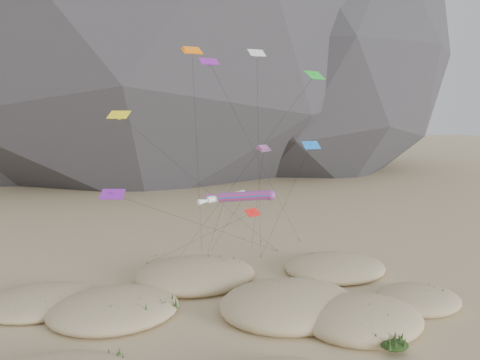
{
  "coord_description": "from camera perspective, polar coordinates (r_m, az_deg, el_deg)",
  "views": [
    {
      "loc": [
        -14.73,
        -39.1,
        21.03
      ],
      "look_at": [
        1.24,
        12.0,
        12.6
      ],
      "focal_mm": 35.0,
      "sensor_mm": 36.0,
      "label": 1
    }
  ],
  "objects": [
    {
      "name": "ground",
      "position": [
        46.78,
        3.08,
        -17.78
      ],
      "size": [
        500.0,
        500.0,
        0.0
      ],
      "primitive_type": "plane",
      "color": "#CCB789",
      "rests_on": "ground"
    },
    {
      "name": "kite_stakes",
      "position": [
        68.08,
        -1.93,
        -8.92
      ],
      "size": [
        24.32,
        7.25,
        0.3
      ],
      "color": "#3F2D1E",
      "rests_on": "ground"
    },
    {
      "name": "rainbow_tube_kite",
      "position": [
        49.28,
        0.27,
        -2.0
      ],
      "size": [
        6.75,
        21.11,
        12.51
      ],
      "color": "#F81A3A",
      "rests_on": "ground"
    },
    {
      "name": "dune_grass",
      "position": [
        49.11,
        0.08,
        -15.33
      ],
      "size": [
        44.4,
        29.97,
        1.45
      ],
      "color": "black",
      "rests_on": "ground"
    },
    {
      "name": "white_tube_kite",
      "position": [
        50.53,
        -2.02,
        -2.12
      ],
      "size": [
        5.71,
        12.55,
        11.92
      ],
      "color": "white",
      "rests_on": "ground"
    },
    {
      "name": "orange_parafoil",
      "position": [
        56.21,
        -5.85,
        15.01
      ],
      "size": [
        4.47,
        11.27,
        27.87
      ],
      "color": "orange",
      "rests_on": "ground"
    },
    {
      "name": "multi_parafoil",
      "position": [
        52.07,
        2.89,
        3.58
      ],
      "size": [
        5.17,
        17.2,
        16.85
      ],
      "color": "#FF1A3E",
      "rests_on": "ground"
    },
    {
      "name": "delta_kites",
      "position": [
        53.44,
        -1.14,
        6.92
      ],
      "size": [
        30.16,
        20.47,
        27.74
      ],
      "color": "purple",
      "rests_on": "ground"
    },
    {
      "name": "dunes",
      "position": [
        49.02,
        -1.34,
        -15.62
      ],
      "size": [
        49.32,
        36.87,
        3.5
      ],
      "color": "#CCB789",
      "rests_on": "ground"
    }
  ]
}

